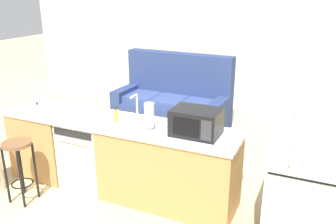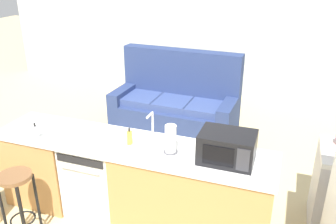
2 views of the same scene
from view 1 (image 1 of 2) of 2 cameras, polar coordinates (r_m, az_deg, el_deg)
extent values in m
plane|color=tan|center=(4.63, -9.48, -11.63)|extent=(24.00, 24.00, 0.00)
cube|color=beige|center=(7.80, 9.35, 11.23)|extent=(10.00, 0.06, 2.60)
cube|color=#B77F47|center=(4.96, -18.76, -4.65)|extent=(0.75, 0.62, 0.86)
cube|color=#B77F47|center=(4.06, 0.09, -9.04)|extent=(1.55, 0.62, 0.86)
cube|color=white|center=(4.17, -8.41, -1.68)|extent=(2.94, 0.66, 0.04)
cube|color=#49331C|center=(4.53, -7.89, -11.64)|extent=(2.86, 0.56, 0.08)
cube|color=white|center=(4.56, -12.42, -6.32)|extent=(0.58, 0.58, 0.84)
cube|color=black|center=(4.21, -15.12, -3.43)|extent=(0.52, 0.01, 0.08)
cylinder|color=#B2B2B7|center=(4.24, -15.12, -4.74)|extent=(0.44, 0.02, 0.02)
cube|color=#B7B7BC|center=(4.28, 22.61, -9.18)|extent=(0.76, 0.64, 0.85)
cube|color=black|center=(3.97, 22.47, -10.75)|extent=(0.53, 0.01, 0.43)
cylinder|color=silver|center=(3.84, 22.89, -7.94)|extent=(0.61, 0.03, 0.03)
cube|color=silver|center=(4.09, 23.41, -3.60)|extent=(0.76, 0.64, 0.05)
torus|color=black|center=(3.97, 20.93, -3.68)|extent=(0.16, 0.16, 0.01)
torus|color=black|center=(4.21, 21.19, -2.42)|extent=(0.16, 0.16, 0.01)
cube|color=silver|center=(3.09, 22.76, -10.77)|extent=(0.72, 0.70, 1.77)
cylinder|color=#B2B2B7|center=(2.52, 19.53, -3.24)|extent=(0.02, 0.02, 0.47)
cube|color=black|center=(2.68, 23.02, -10.39)|extent=(0.68, 0.01, 0.01)
cube|color=black|center=(3.70, 4.55, -1.61)|extent=(0.50, 0.36, 0.28)
cube|color=black|center=(3.55, 2.86, -2.48)|extent=(0.27, 0.01, 0.18)
cube|color=#2D2D33|center=(3.49, 6.16, -3.00)|extent=(0.11, 0.01, 0.21)
cylinder|color=silver|center=(4.22, -4.94, -0.78)|extent=(0.07, 0.07, 0.03)
cylinder|color=silver|center=(4.17, -4.99, 1.09)|extent=(0.02, 0.02, 0.26)
cylinder|color=silver|center=(4.07, -5.52, 2.55)|extent=(0.02, 0.14, 0.02)
cylinder|color=#4C4C51|center=(3.92, -2.99, -2.43)|extent=(0.14, 0.14, 0.01)
cylinder|color=white|center=(3.87, -3.02, -0.50)|extent=(0.11, 0.11, 0.27)
cylinder|color=yellow|center=(4.12, -8.36, -0.58)|extent=(0.06, 0.06, 0.14)
cylinder|color=black|center=(4.10, -8.42, 0.58)|extent=(0.02, 0.02, 0.04)
cylinder|color=silver|center=(4.54, -20.13, 0.27)|extent=(0.06, 0.06, 0.14)
cylinder|color=black|center=(4.51, -20.26, 1.33)|extent=(0.02, 0.02, 0.04)
sphere|color=red|center=(4.18, 21.39, -1.27)|extent=(0.17, 0.17, 0.17)
sphere|color=black|center=(4.15, 21.55, -0.04)|extent=(0.03, 0.03, 0.03)
cone|color=red|center=(4.17, 22.51, -1.20)|extent=(0.08, 0.04, 0.06)
cylinder|color=brown|center=(4.31, -23.15, -4.71)|extent=(0.32, 0.32, 0.04)
cylinder|color=black|center=(4.47, -24.56, -9.28)|extent=(0.03, 0.03, 0.70)
cylinder|color=black|center=(4.32, -22.54, -10.02)|extent=(0.03, 0.03, 0.70)
cylinder|color=black|center=(4.60, -22.51, -8.17)|extent=(0.03, 0.03, 0.70)
cylinder|color=black|center=(4.45, -20.48, -8.84)|extent=(0.03, 0.03, 0.70)
torus|color=black|center=(4.52, -22.31, -10.52)|extent=(0.25, 0.25, 0.02)
cube|color=navy|center=(6.37, 0.50, -0.43)|extent=(2.03, 0.98, 0.42)
cube|color=navy|center=(6.53, 1.78, 3.97)|extent=(2.01, 0.32, 1.27)
cube|color=navy|center=(6.76, -6.39, 1.51)|extent=(0.23, 0.91, 0.62)
cube|color=navy|center=(6.02, 8.24, -0.80)|extent=(0.23, 0.91, 0.62)
cube|color=#35477D|center=(6.49, -4.06, 2.41)|extent=(0.58, 0.65, 0.12)
cube|color=#35477D|center=(6.24, 0.31, 1.77)|extent=(0.58, 0.65, 0.12)
cube|color=#35477D|center=(6.03, 5.01, 1.07)|extent=(0.58, 0.65, 0.12)
camera|label=2|loc=(0.85, -40.15, 32.28)|focal=38.00mm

